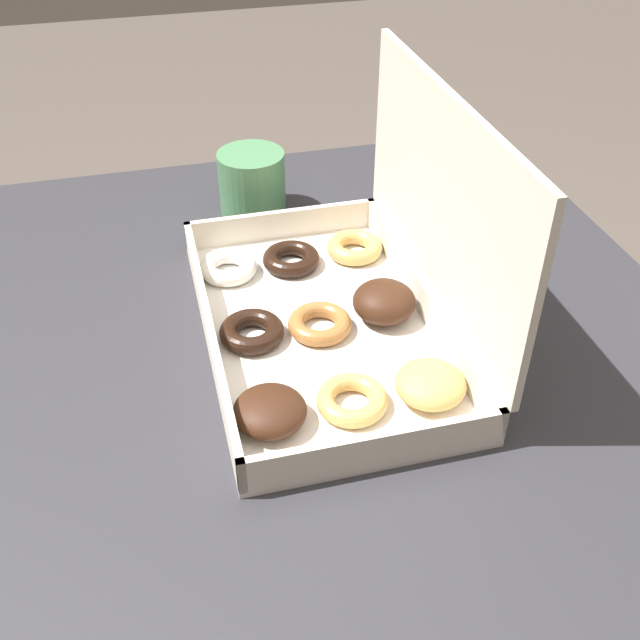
# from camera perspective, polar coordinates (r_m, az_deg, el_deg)

# --- Properties ---
(dining_table) EXTENTS (0.99, 0.93, 0.75)m
(dining_table) POSITION_cam_1_polar(r_m,az_deg,el_deg) (0.86, -2.26, -8.88)
(dining_table) COLOR #2D2D33
(dining_table) RESTS_ON ground_plane
(donut_box) EXTENTS (0.41, 0.26, 0.26)m
(donut_box) POSITION_cam_1_polar(r_m,az_deg,el_deg) (0.80, 2.49, 1.94)
(donut_box) COLOR silver
(donut_box) RESTS_ON dining_table
(coffee_mug) EXTENTS (0.09, 0.09, 0.08)m
(coffee_mug) POSITION_cam_1_polar(r_m,az_deg,el_deg) (1.03, -5.21, 10.48)
(coffee_mug) COLOR #4C8456
(coffee_mug) RESTS_ON dining_table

